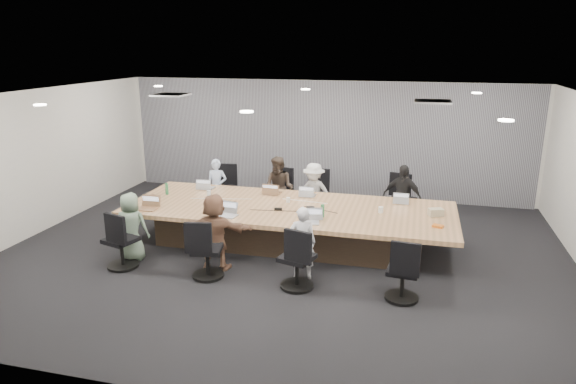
% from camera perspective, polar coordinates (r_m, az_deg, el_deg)
% --- Properties ---
extents(floor, '(10.00, 8.00, 0.00)m').
position_cam_1_polar(floor, '(9.27, -0.62, -6.91)').
color(floor, black).
rests_on(floor, ground).
extents(ceiling, '(10.00, 8.00, 0.00)m').
position_cam_1_polar(ceiling, '(8.58, -0.67, 10.57)').
color(ceiling, white).
rests_on(ceiling, wall_back).
extents(wall_back, '(10.00, 0.00, 2.80)m').
position_cam_1_polar(wall_back, '(12.64, 4.07, 5.92)').
color(wall_back, beige).
rests_on(wall_back, ground).
extents(wall_front, '(10.00, 0.00, 2.80)m').
position_cam_1_polar(wall_front, '(5.28, -12.09, -9.23)').
color(wall_front, beige).
rests_on(wall_front, ground).
extents(wall_left, '(0.00, 8.00, 2.80)m').
position_cam_1_polar(wall_left, '(11.18, -26.28, 2.94)').
color(wall_left, beige).
rests_on(wall_left, ground).
extents(curtain, '(9.80, 0.04, 2.80)m').
position_cam_1_polar(curtain, '(12.56, 4.01, 5.86)').
color(curtain, gray).
rests_on(curtain, ground).
extents(conference_table, '(6.00, 2.20, 0.74)m').
position_cam_1_polar(conference_table, '(9.58, 0.15, -3.57)').
color(conference_table, '#423124').
rests_on(conference_table, ground).
extents(chair_0, '(0.64, 0.64, 0.82)m').
position_cam_1_polar(chair_0, '(11.70, -7.22, 0.03)').
color(chair_0, black).
rests_on(chair_0, ground).
extents(chair_1, '(0.65, 0.65, 0.82)m').
position_cam_1_polar(chair_1, '(11.28, -0.50, -0.47)').
color(chair_1, black).
rests_on(chair_1, ground).
extents(chair_2, '(0.58, 0.58, 0.85)m').
position_cam_1_polar(chair_2, '(11.11, 3.22, -0.67)').
color(chair_2, black).
rests_on(chair_2, ground).
extents(chair_3, '(0.72, 0.72, 0.85)m').
position_cam_1_polar(chair_3, '(10.93, 12.54, -1.32)').
color(chair_3, black).
rests_on(chair_3, ground).
extents(chair_4, '(0.68, 0.68, 0.81)m').
position_cam_1_polar(chair_4, '(9.05, -18.05, -5.57)').
color(chair_4, black).
rests_on(chair_4, ground).
extents(chair_5, '(0.63, 0.63, 0.80)m').
position_cam_1_polar(chair_5, '(8.36, -8.97, -6.82)').
color(chair_5, black).
rests_on(chair_5, ground).
extents(chair_6, '(0.68, 0.68, 0.82)m').
position_cam_1_polar(chair_6, '(7.92, 1.01, -7.86)').
color(chair_6, black).
rests_on(chair_6, ground).
extents(chair_7, '(0.57, 0.57, 0.77)m').
position_cam_1_polar(chair_7, '(7.75, 12.63, -9.02)').
color(chair_7, black).
rests_on(chair_7, ground).
extents(person_0, '(0.48, 0.34, 1.23)m').
position_cam_1_polar(person_0, '(11.34, -7.90, 0.55)').
color(person_0, silver).
rests_on(person_0, ground).
extents(laptop_0, '(0.32, 0.23, 0.02)m').
position_cam_1_polar(laptop_0, '(10.81, -9.02, 0.47)').
color(laptop_0, '#B2B2B7').
rests_on(laptop_0, conference_table).
extents(person_1, '(0.74, 0.62, 1.36)m').
position_cam_1_polar(person_1, '(10.88, -0.98, 0.39)').
color(person_1, '#342A23').
rests_on(person_1, ground).
extents(laptop_1, '(0.37, 0.27, 0.02)m').
position_cam_1_polar(laptop_1, '(10.35, -1.79, -0.05)').
color(laptop_1, '#8C6647').
rests_on(laptop_1, conference_table).
extents(person_2, '(0.88, 0.59, 1.27)m').
position_cam_1_polar(person_2, '(10.72, 2.87, -0.12)').
color(person_2, silver).
rests_on(person_2, ground).
extents(laptop_2, '(0.31, 0.22, 0.02)m').
position_cam_1_polar(laptop_2, '(10.17, 2.25, -0.34)').
color(laptop_2, '#B2B2B7').
rests_on(laptop_2, conference_table).
extents(person_3, '(0.85, 0.51, 1.35)m').
position_cam_1_polar(person_3, '(10.52, 12.54, -0.59)').
color(person_3, black).
rests_on(person_3, ground).
extents(laptop_3, '(0.29, 0.20, 0.02)m').
position_cam_1_polar(laptop_3, '(9.97, 12.44, -1.06)').
color(laptop_3, '#B2B2B7').
rests_on(laptop_3, conference_table).
extents(person_4, '(0.64, 0.46, 1.20)m').
position_cam_1_polar(person_4, '(9.26, -17.01, -3.69)').
color(person_4, gray).
rests_on(person_4, ground).
extents(laptop_4, '(0.37, 0.26, 0.02)m').
position_cam_1_polar(laptop_4, '(9.66, -15.42, -1.82)').
color(laptop_4, '#8C6647').
rests_on(laptop_4, conference_table).
extents(person_5, '(1.23, 0.46, 1.30)m').
position_cam_1_polar(person_5, '(8.57, -8.12, -4.38)').
color(person_5, brown).
rests_on(person_5, ground).
extents(laptop_5, '(0.39, 0.29, 0.02)m').
position_cam_1_polar(laptop_5, '(9.01, -6.83, -2.63)').
color(laptop_5, '#B2B2B7').
rests_on(laptop_5, conference_table).
extents(person_6, '(0.49, 0.37, 1.20)m').
position_cam_1_polar(person_6, '(8.16, 1.59, -5.67)').
color(person_6, silver).
rests_on(person_6, ground).
extents(laptop_6, '(0.36, 0.28, 0.02)m').
position_cam_1_polar(laptop_6, '(8.61, 2.41, -3.43)').
color(laptop_6, '#B2B2B7').
rests_on(laptop_6, conference_table).
extents(bottle_green_left, '(0.07, 0.07, 0.23)m').
position_cam_1_polar(bottle_green_left, '(10.50, -13.32, 0.35)').
color(bottle_green_left, '#307B48').
rests_on(bottle_green_left, conference_table).
extents(bottle_green_right, '(0.07, 0.07, 0.22)m').
position_cam_1_polar(bottle_green_right, '(8.90, 3.87, -2.09)').
color(bottle_green_right, '#307B48').
rests_on(bottle_green_right, conference_table).
extents(bottle_clear, '(0.10, 0.10, 0.24)m').
position_cam_1_polar(bottle_clear, '(9.79, -8.78, -0.50)').
color(bottle_clear, silver).
rests_on(bottle_clear, conference_table).
extents(cup_white_far, '(0.08, 0.08, 0.09)m').
position_cam_1_polar(cup_white_far, '(9.72, 0.02, -0.88)').
color(cup_white_far, white).
rests_on(cup_white_far, conference_table).
extents(cup_white_near, '(0.09, 0.09, 0.10)m').
position_cam_1_polar(cup_white_near, '(9.28, 10.27, -1.95)').
color(cup_white_near, white).
rests_on(cup_white_near, conference_table).
extents(mug_brown, '(0.10, 0.10, 0.10)m').
position_cam_1_polar(mug_brown, '(10.20, -14.78, -0.58)').
color(mug_brown, brown).
rests_on(mug_brown, conference_table).
extents(mic_left, '(0.19, 0.16, 0.03)m').
position_cam_1_polar(mic_left, '(9.67, -6.22, -1.26)').
color(mic_left, black).
rests_on(mic_left, conference_table).
extents(mic_right, '(0.17, 0.14, 0.03)m').
position_cam_1_polar(mic_right, '(9.37, 2.50, -1.75)').
color(mic_right, black).
rests_on(mic_right, conference_table).
extents(stapler, '(0.14, 0.06, 0.05)m').
position_cam_1_polar(stapler, '(9.24, -1.09, -1.93)').
color(stapler, black).
rests_on(stapler, conference_table).
extents(canvas_bag, '(0.28, 0.23, 0.13)m').
position_cam_1_polar(canvas_bag, '(9.32, 16.10, -2.17)').
color(canvas_bag, '#BBAC8A').
rests_on(canvas_bag, conference_table).
extents(snack_packet, '(0.20, 0.16, 0.04)m').
position_cam_1_polar(snack_packet, '(8.77, 16.32, -3.66)').
color(snack_packet, orange).
rests_on(snack_packet, conference_table).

